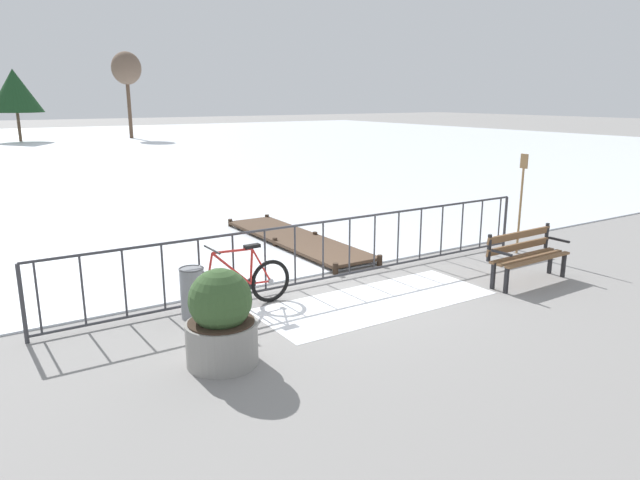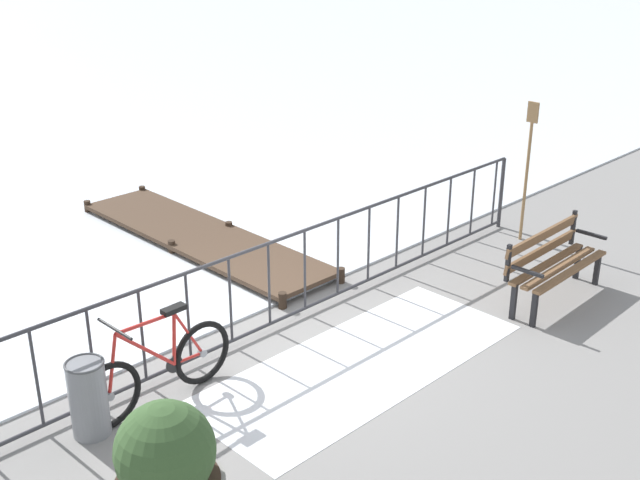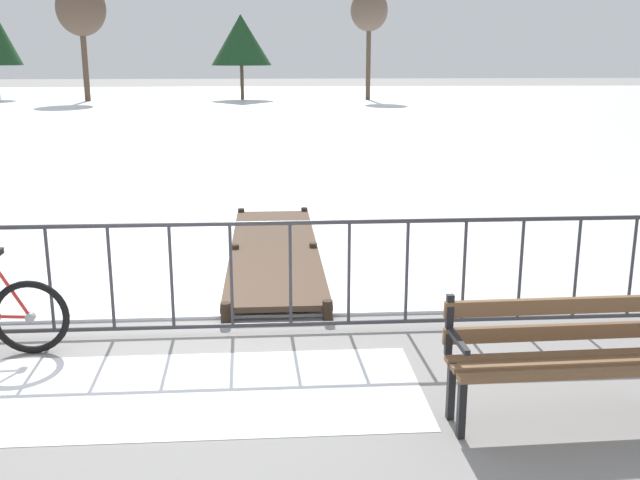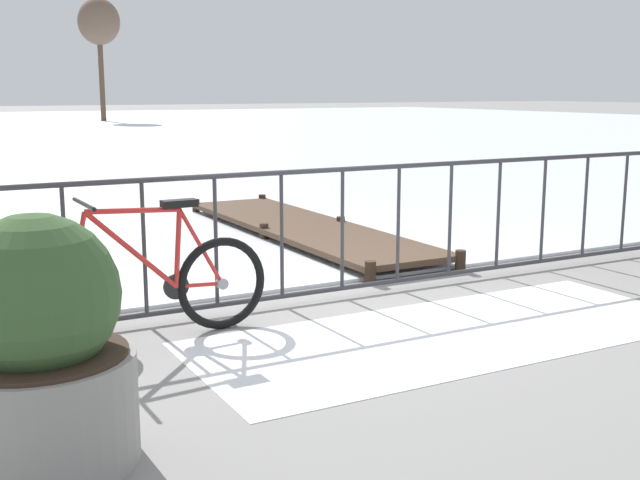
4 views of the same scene
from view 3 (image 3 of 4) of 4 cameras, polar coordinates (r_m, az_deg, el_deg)
name	(u,v)px [view 3 (image 3 of 4)]	position (r m, az deg, el deg)	size (l,w,h in m)	color
ground_plane	(174,335)	(6.91, -11.36, -7.34)	(160.00, 160.00, 0.00)	gray
frozen_pond	(248,111)	(34.87, -5.65, 10.06)	(80.00, 56.00, 0.03)	silver
snow_patch	(181,392)	(5.79, -10.85, -11.66)	(3.71, 1.48, 0.01)	white
railing_fence	(171,277)	(6.72, -11.59, -2.90)	(9.06, 0.06, 1.07)	#38383D
park_bench	(560,349)	(5.41, 18.32, -8.16)	(1.61, 0.52, 0.89)	brown
wooden_dock	(274,250)	(9.23, -3.60, -0.79)	(1.10, 4.58, 0.20)	#4C3828
tree_far_west	(81,9)	(44.24, -18.26, 16.82)	(2.72, 2.72, 6.59)	brown
tree_centre	(369,12)	(43.65, 3.88, 17.45)	(2.13, 2.13, 6.24)	brown
tree_east_mid	(241,40)	(44.06, -6.22, 15.35)	(3.52, 3.52, 4.88)	brown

